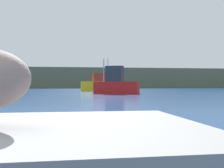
% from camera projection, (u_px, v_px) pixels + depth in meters
% --- Properties ---
extents(hillside_backdrop, '(140.00, 14.10, 5.58)m').
position_uv_depth(hillside_backdrop, '(62.00, 78.00, 80.50)').
color(hillside_backdrop, '#5B664C').
rests_on(hillside_backdrop, ground).
extents(fishing_boat_yellow, '(5.44, 2.60, 5.09)m').
position_uv_depth(fishing_boat_yellow, '(99.00, 84.00, 43.36)').
color(fishing_boat_yellow, yellow).
rests_on(fishing_boat_yellow, ground).
extents(fishing_boat_red, '(5.08, 3.43, 3.92)m').
position_uv_depth(fishing_boat_red, '(116.00, 84.00, 31.03)').
color(fishing_boat_red, red).
rests_on(fishing_boat_red, ground).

